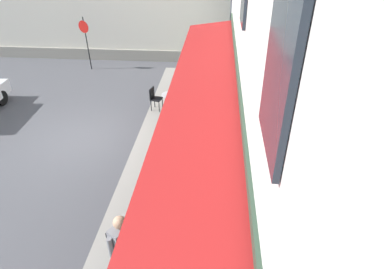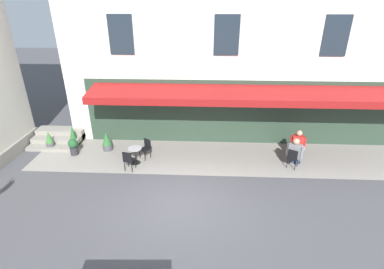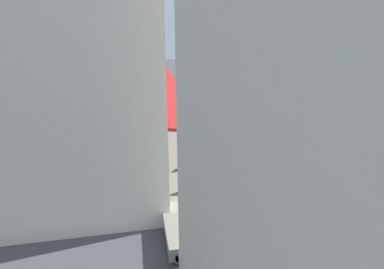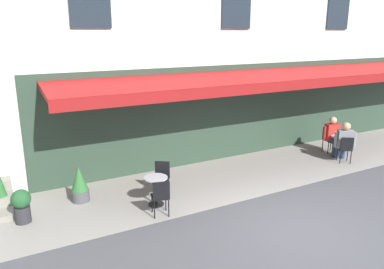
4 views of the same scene
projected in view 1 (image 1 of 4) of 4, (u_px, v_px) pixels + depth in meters
name	position (u px, v px, depth m)	size (l,w,h in m)	color
ground_plane	(84.00, 139.00, 11.02)	(70.00, 70.00, 0.00)	#4C4C51
sidewalk_cafe_terrace	(168.00, 216.00, 8.05)	(20.50, 3.20, 0.01)	gray
back_alley_steps	(220.00, 68.00, 16.13)	(2.40, 1.75, 0.60)	gray
cafe_table_near_entrance	(141.00, 259.00, 6.43)	(0.60, 0.60, 0.75)	black
cafe_chair_black_back_row	(119.00, 242.00, 6.72)	(0.55, 0.55, 0.91)	black
cafe_chair_black_corner_right	(170.00, 266.00, 6.23)	(0.48, 0.48, 0.91)	black
cafe_table_mid_terrace	(169.00, 100.00, 12.46)	(0.60, 0.60, 0.75)	black
cafe_chair_black_under_awning	(154.00, 97.00, 12.59)	(0.48, 0.48, 0.91)	black
cafe_chair_black_near_door	(181.00, 104.00, 12.07)	(0.56, 0.56, 0.91)	black
seated_patron_in_grey	(125.00, 242.00, 6.52)	(0.66, 0.69, 1.36)	navy
seated_companion_in_red	(159.00, 258.00, 6.20)	(0.68, 0.63, 1.34)	navy
no_parking_sign	(85.00, 34.00, 15.64)	(0.23, 0.55, 2.60)	black
potted_plant_entrance_left	(192.00, 73.00, 15.01)	(0.44, 0.44, 0.80)	#2D2D33
potted_plant_by_steps	(205.00, 62.00, 16.13)	(0.37, 0.37, 0.94)	#4C4C51
potted_plant_mid_terrace	(201.00, 85.00, 13.77)	(0.45, 0.45, 0.94)	#4C4C51
potted_plant_entrance_right	(212.00, 68.00, 15.22)	(0.35, 0.35, 1.10)	#2D2D33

